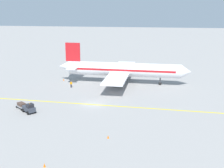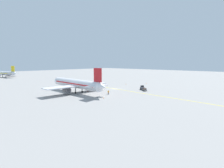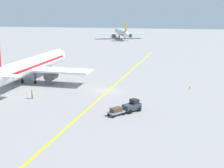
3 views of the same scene
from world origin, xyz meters
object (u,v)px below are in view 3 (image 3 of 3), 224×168
baggage_tug_dark (132,106)px  ground_crew_worker (32,94)px  baggage_cart_trailing (116,111)px  airplane_at_gate (31,66)px  airplane_distant_taxiing (122,32)px  traffic_cone_by_wingtip (190,87)px

baggage_tug_dark → ground_crew_worker: 19.43m
baggage_tug_dark → baggage_cart_trailing: 3.30m
airplane_at_gate → baggage_cart_trailing: 29.69m
airplane_distant_taxiing → baggage_cart_trailing: bearing=-80.7°
ground_crew_worker → airplane_distant_taxiing: bearing=91.6°
baggage_tug_dark → traffic_cone_by_wingtip: baggage_tug_dark is taller
airplane_distant_taxiing → traffic_cone_by_wingtip: 109.17m
baggage_cart_trailing → ground_crew_worker: bearing=160.3°
airplane_distant_taxiing → baggage_tug_dark: 123.55m
airplane_at_gate → baggage_tug_dark: airplane_at_gate is taller
traffic_cone_by_wingtip → baggage_cart_trailing: bearing=-121.2°
airplane_at_gate → airplane_distant_taxiing: (2.71, 105.34, -0.37)m
ground_crew_worker → traffic_cone_by_wingtip: bearing=25.2°
airplane_distant_taxiing → baggage_tug_dark: (22.35, -121.49, -2.44)m
airplane_at_gate → airplane_distant_taxiing: 105.38m
baggage_tug_dark → ground_crew_worker: size_ratio=1.94×
airplane_at_gate → baggage_tug_dark: bearing=-32.8°
baggage_tug_dark → traffic_cone_by_wingtip: size_ratio=5.91×
airplane_at_gate → traffic_cone_by_wingtip: bearing=1.7°
airplane_at_gate → traffic_cone_by_wingtip: size_ratio=64.56×
airplane_at_gate → airplane_distant_taxiing: bearing=88.5°
baggage_tug_dark → traffic_cone_by_wingtip: 19.80m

